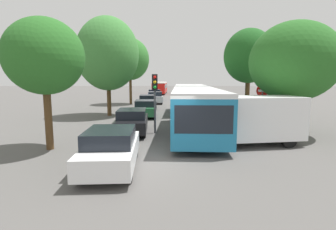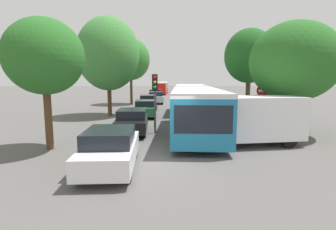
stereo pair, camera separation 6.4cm
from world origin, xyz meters
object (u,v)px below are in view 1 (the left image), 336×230
at_px(queued_car_green, 145,108).
at_px(queued_car_silver, 155,97).
at_px(queued_car_white, 111,149).
at_px(tree_left_mid, 108,54).
at_px(white_van, 252,119).
at_px(tree_left_far, 130,59).
at_px(tree_right_mid, 249,56).
at_px(queued_car_blue, 154,95).
at_px(traffic_light, 155,90).
at_px(tree_left_near, 44,57).
at_px(tree_right_near, 294,64).
at_px(queued_car_graphite, 148,102).
at_px(no_entry_sign, 262,101).
at_px(direction_sign_post, 277,88).
at_px(city_bus_rear, 160,87).
at_px(queued_car_black, 132,121).
at_px(articulated_bus, 193,102).

distance_m(queued_car_green, queued_car_silver, 11.74).
xyz_separation_m(queued_car_white, tree_left_mid, (-3.14, 13.28, 4.46)).
bearing_deg(white_van, tree_left_far, -74.69).
relative_size(queued_car_silver, tree_right_mid, 0.60).
bearing_deg(queued_car_white, queued_car_blue, -3.00).
height_order(traffic_light, tree_left_mid, tree_left_mid).
relative_size(tree_left_near, tree_right_mid, 0.78).
height_order(queued_car_blue, tree_right_near, tree_right_near).
height_order(queued_car_white, tree_left_mid, tree_left_mid).
relative_size(white_van, tree_right_near, 0.83).
bearing_deg(traffic_light, tree_left_mid, -152.65).
bearing_deg(queued_car_graphite, queued_car_silver, -7.51).
bearing_deg(queued_car_green, queued_car_white, 176.49).
distance_m(queued_car_white, white_van, 6.97).
height_order(traffic_light, tree_right_mid, tree_right_mid).
bearing_deg(queued_car_graphite, no_entry_sign, -151.82).
xyz_separation_m(queued_car_blue, direction_sign_post, (9.02, -22.63, 1.80)).
bearing_deg(queued_car_blue, white_van, -170.24).
distance_m(traffic_light, tree_right_mid, 11.33).
height_order(no_entry_sign, tree_right_mid, tree_right_mid).
bearing_deg(queued_car_green, direction_sign_post, -123.89).
distance_m(city_bus_rear, tree_left_near, 43.19).
xyz_separation_m(queued_car_green, tree_left_far, (-2.84, 10.97, 4.77)).
bearing_deg(tree_right_mid, queued_car_black, -138.28).
xyz_separation_m(queued_car_black, tree_right_mid, (8.94, 7.97, 4.34)).
relative_size(traffic_light, no_entry_sign, 1.21).
height_order(queued_car_white, tree_right_near, tree_right_near).
bearing_deg(tree_left_near, queued_car_silver, 80.96).
bearing_deg(queued_car_white, tree_right_near, -60.32).
relative_size(queued_car_white, white_van, 0.80).
xyz_separation_m(queued_car_white, white_van, (6.00, 3.50, 0.52)).
bearing_deg(tree_left_near, queued_car_black, 48.19).
bearing_deg(articulated_bus, tree_right_mid, 132.15).
bearing_deg(tree_left_near, direction_sign_post, 22.31).
relative_size(queued_car_green, tree_right_mid, 0.55).
bearing_deg(traffic_light, queued_car_blue, -179.98).
bearing_deg(tree_left_mid, queued_car_black, -67.39).
relative_size(city_bus_rear, queued_car_green, 2.74).
bearing_deg(traffic_light, queued_car_silver, 179.77).
distance_m(queued_car_white, queued_car_silver, 24.30).
bearing_deg(tree_right_near, queued_car_white, -146.75).
bearing_deg(queued_car_green, no_entry_sign, -135.06).
height_order(tree_left_mid, tree_right_near, tree_left_mid).
bearing_deg(tree_right_near, queued_car_green, 143.11).
bearing_deg(queued_car_blue, no_entry_sign, -165.96).
relative_size(articulated_bus, tree_left_near, 3.03).
height_order(no_entry_sign, tree_right_near, tree_right_near).
height_order(direction_sign_post, tree_right_near, tree_right_near).
height_order(queued_car_graphite, queued_car_silver, queued_car_silver).
bearing_deg(queued_car_black, queued_car_silver, -4.45).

